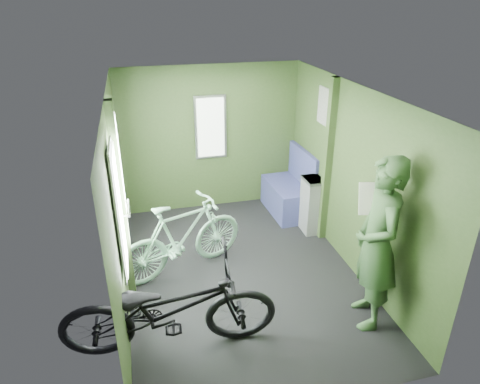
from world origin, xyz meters
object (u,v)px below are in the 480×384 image
at_px(bicycle_mint, 184,271).
at_px(waste_box, 312,205).
at_px(bicycle_black, 173,351).
at_px(passenger, 377,244).
at_px(bench_seat, 289,194).

distance_m(bicycle_mint, waste_box, 2.10).
distance_m(bicycle_black, passenger, 2.31).
xyz_separation_m(bicycle_black, waste_box, (2.25, 1.90, 0.42)).
height_order(bicycle_mint, waste_box, waste_box).
bearing_deg(bicycle_black, bench_seat, -35.51).
xyz_separation_m(bicycle_black, bench_seat, (2.14, 2.55, 0.31)).
height_order(bicycle_mint, passenger, passenger).
bearing_deg(passenger, waste_box, -171.01).
xyz_separation_m(passenger, bench_seat, (0.03, 2.58, -0.64)).
relative_size(bicycle_black, bench_seat, 2.00).
distance_m(passenger, bench_seat, 2.66).
height_order(bicycle_black, waste_box, waste_box).
xyz_separation_m(bicycle_black, bicycle_mint, (0.28, 1.32, 0.00)).
bearing_deg(passenger, bicycle_mint, -113.09).
relative_size(bicycle_black, bicycle_mint, 1.22).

